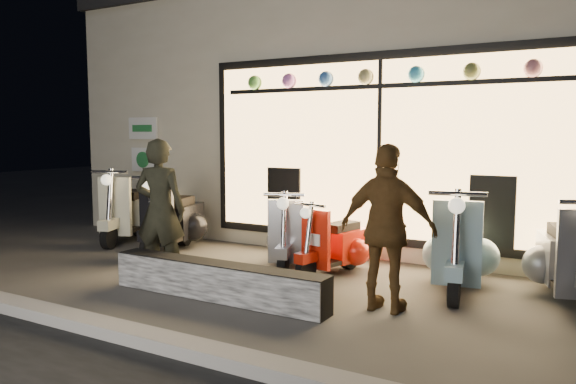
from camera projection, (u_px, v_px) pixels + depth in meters
name	position (u px, v px, depth m)	size (l,w,h in m)	color
ground	(254.00, 285.00, 6.56)	(40.00, 40.00, 0.00)	#383533
kerb	(126.00, 333.00, 4.83)	(40.00, 0.25, 0.12)	slate
shop_building	(398.00, 115.00, 10.63)	(10.20, 6.23, 4.20)	beige
graffiti_barrier	(217.00, 281.00, 6.00)	(2.61, 0.28, 0.40)	black
scooter_silver	(293.00, 235.00, 7.53)	(0.77, 1.39, 1.00)	black
scooter_red	(339.00, 244.00, 7.16)	(0.58, 1.27, 0.90)	black
scooter_black	(176.00, 220.00, 8.54)	(0.77, 1.58, 1.13)	black
scooter_cream	(132.00, 212.00, 9.36)	(0.88, 1.60, 1.15)	black
scooter_blue	(460.00, 248.00, 6.46)	(0.68, 1.60, 1.13)	black
scooter_grey	(568.00, 258.00, 6.00)	(0.79, 1.55, 1.11)	black
man	(160.00, 210.00, 6.74)	(0.62, 0.41, 1.71)	black
woman	(388.00, 228.00, 5.53)	(0.98, 0.41, 1.68)	brown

